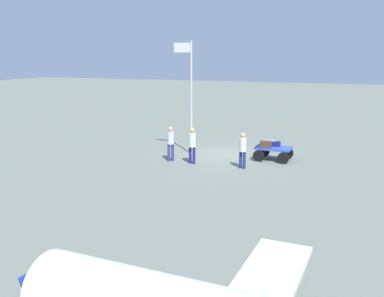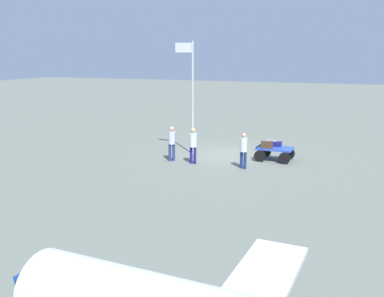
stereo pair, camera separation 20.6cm
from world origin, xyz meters
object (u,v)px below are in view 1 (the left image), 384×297
at_px(suitcase_tan, 275,144).
at_px(worker_trailing, 192,142).
at_px(suitcase_maroon, 270,143).
at_px(worker_supervisor, 171,141).
at_px(suitcase_grey, 266,144).
at_px(luggage_cart, 273,151).
at_px(flagpole, 190,89).
at_px(worker_lead, 243,148).

xyz_separation_m(suitcase_tan, worker_trailing, (3.65, 2.37, 0.27)).
relative_size(suitcase_maroon, worker_supervisor, 0.36).
bearing_deg(suitcase_grey, suitcase_tan, -122.65).
relative_size(luggage_cart, suitcase_maroon, 2.93).
bearing_deg(suitcase_tan, suitcase_grey, 57.35).
bearing_deg(flagpole, worker_trailing, 113.53).
relative_size(suitcase_grey, worker_trailing, 0.36).
xyz_separation_m(suitcase_tan, flagpole, (4.52, 0.37, 2.67)).
xyz_separation_m(suitcase_grey, worker_supervisor, (4.48, 1.66, 0.19)).
distance_m(suitcase_tan, suitcase_maroon, 0.32).
height_order(worker_trailing, worker_supervisor, worker_trailing).
height_order(luggage_cart, suitcase_maroon, suitcase_maroon).
distance_m(suitcase_maroon, worker_supervisor, 5.16).
bearing_deg(suitcase_tan, flagpole, 4.72).
relative_size(suitcase_grey, flagpole, 0.11).
relative_size(suitcase_maroon, flagpole, 0.11).
xyz_separation_m(luggage_cart, worker_lead, (1.08, 2.14, 0.52)).
relative_size(worker_lead, worker_trailing, 0.95).
relative_size(suitcase_tan, worker_trailing, 0.29).
bearing_deg(suitcase_tan, worker_supervisor, 24.75).
bearing_deg(luggage_cart, suitcase_tan, -98.55).
bearing_deg(worker_supervisor, suitcase_maroon, -152.43).
distance_m(suitcase_tan, worker_lead, 2.66).
bearing_deg(luggage_cart, worker_trailing, 30.24).
bearing_deg(suitcase_maroon, luggage_cart, 120.69).
distance_m(worker_supervisor, flagpole, 3.08).
height_order(suitcase_maroon, worker_lead, worker_lead).
height_order(luggage_cart, flagpole, flagpole).
height_order(suitcase_grey, worker_lead, worker_lead).
bearing_deg(worker_lead, worker_trailing, -0.81).
xyz_separation_m(luggage_cart, suitcase_maroon, (0.24, -0.41, 0.32)).
xyz_separation_m(suitcase_maroon, flagpole, (4.24, 0.52, 2.66)).
distance_m(suitcase_tan, worker_supervisor, 5.35).
height_order(luggage_cart, worker_supervisor, worker_supervisor).
height_order(luggage_cart, suitcase_tan, suitcase_tan).
bearing_deg(worker_supervisor, worker_lead, 177.37).
relative_size(suitcase_maroon, worker_lead, 0.37).
bearing_deg(suitcase_tan, worker_lead, 65.14).
bearing_deg(suitcase_maroon, worker_trailing, 36.78).
distance_m(suitcase_tan, worker_trailing, 4.36).
distance_m(suitcase_grey, worker_trailing, 3.75).
xyz_separation_m(luggage_cart, worker_trailing, (3.61, 2.11, 0.59)).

